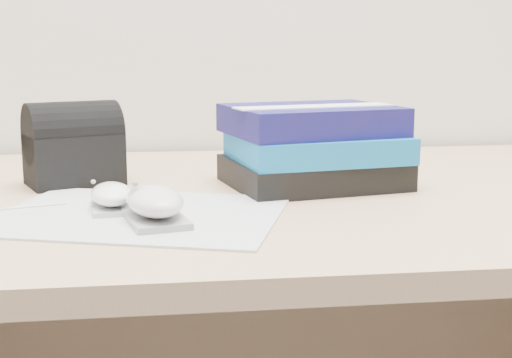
{
  "coord_description": "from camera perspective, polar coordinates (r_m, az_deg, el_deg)",
  "views": [
    {
      "loc": [
        -0.2,
        0.57,
        0.94
      ],
      "look_at": [
        -0.08,
        1.46,
        0.77
      ],
      "focal_mm": 50.0,
      "sensor_mm": 36.0,
      "label": 1
    }
  ],
  "objects": [
    {
      "name": "mouse_rear",
      "position": [
        0.92,
        -11.49,
        -1.36
      ],
      "size": [
        0.06,
        0.1,
        0.04
      ],
      "color": "#AFB0B2",
      "rests_on": "mousepad"
    },
    {
      "name": "pouch",
      "position": [
        1.11,
        -14.41,
        2.69
      ],
      "size": [
        0.16,
        0.14,
        0.13
      ],
      "color": "black",
      "rests_on": "desk"
    },
    {
      "name": "book_stack",
      "position": [
        1.07,
        4.62,
        2.61
      ],
      "size": [
        0.28,
        0.24,
        0.12
      ],
      "color": "black",
      "rests_on": "desk"
    },
    {
      "name": "desk",
      "position": [
        1.18,
        2.87,
        -11.4
      ],
      "size": [
        1.6,
        0.8,
        0.73
      ],
      "color": "tan",
      "rests_on": "ground"
    },
    {
      "name": "mousepad",
      "position": [
        0.9,
        -9.36,
        -2.82
      ],
      "size": [
        0.41,
        0.36,
        0.0
      ],
      "primitive_type": "cube",
      "rotation": [
        0.0,
        0.0,
        -0.31
      ],
      "color": "#9B9CA3",
      "rests_on": "desk"
    },
    {
      "name": "mouse_front",
      "position": [
        0.85,
        -8.12,
        -1.97
      ],
      "size": [
        0.09,
        0.13,
        0.05
      ],
      "color": "gray",
      "rests_on": "mousepad"
    }
  ]
}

